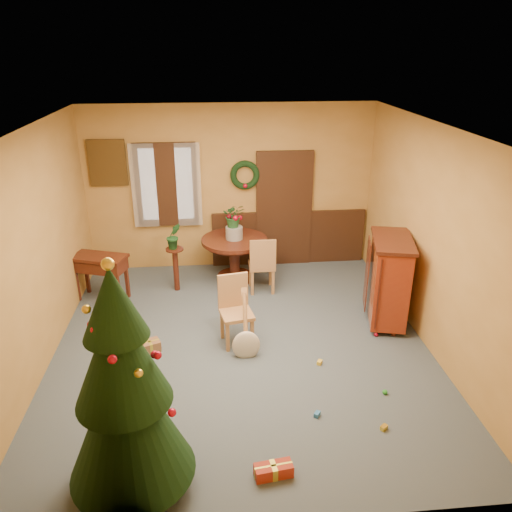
{
  "coord_description": "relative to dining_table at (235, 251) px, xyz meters",
  "views": [
    {
      "loc": [
        -0.35,
        -5.75,
        3.81
      ],
      "look_at": [
        0.23,
        0.4,
        1.15
      ],
      "focal_mm": 35.0,
      "sensor_mm": 36.0,
      "label": 1
    }
  ],
  "objects": [
    {
      "name": "room_envelope",
      "position": [
        0.19,
        0.64,
        0.58
      ],
      "size": [
        5.5,
        5.5,
        5.5
      ],
      "color": "#333E4A",
      "rests_on": "ground"
    },
    {
      "name": "dining_table",
      "position": [
        0.0,
        0.0,
        0.0
      ],
      "size": [
        1.11,
        1.11,
        0.77
      ],
      "color": "black",
      "rests_on": "floor"
    },
    {
      "name": "urn",
      "position": [
        0.0,
        0.0,
        0.34
      ],
      "size": [
        0.29,
        0.29,
        0.21
      ],
      "primitive_type": "cylinder",
      "color": "slate",
      "rests_on": "dining_table"
    },
    {
      "name": "centerpiece_plant",
      "position": [
        0.0,
        0.0,
        0.64
      ],
      "size": [
        0.36,
        0.31,
        0.4
      ],
      "primitive_type": "imported",
      "color": "#1E4C23",
      "rests_on": "urn"
    },
    {
      "name": "chair_near",
      "position": [
        -0.09,
        -1.9,
        -0.02
      ],
      "size": [
        0.49,
        0.49,
        0.96
      ],
      "color": "#92603A",
      "rests_on": "floor"
    },
    {
      "name": "chair_far",
      "position": [
        0.42,
        -0.5,
        -0.02
      ],
      "size": [
        0.42,
        0.42,
        0.96
      ],
      "color": "#92603A",
      "rests_on": "floor"
    },
    {
      "name": "guitar",
      "position": [
        0.02,
        -2.33,
        -0.1
      ],
      "size": [
        0.37,
        0.56,
        0.85
      ],
      "primitive_type": null,
      "rotation": [
        -0.49,
        0.0,
        0.01
      ],
      "color": "beige",
      "rests_on": "floor"
    },
    {
      "name": "plant_stand",
      "position": [
        -0.98,
        -0.28,
        -0.08
      ],
      "size": [
        0.29,
        0.29,
        0.74
      ],
      "color": "black",
      "rests_on": "floor"
    },
    {
      "name": "stand_plant",
      "position": [
        -0.98,
        -0.28,
        0.42
      ],
      "size": [
        0.29,
        0.26,
        0.43
      ],
      "primitive_type": "imported",
      "rotation": [
        0.0,
        0.0,
        0.35
      ],
      "color": "#19471E",
      "rests_on": "plant_stand"
    },
    {
      "name": "christmas_tree",
      "position": [
        -1.16,
        -4.31,
        0.57
      ],
      "size": [
        1.13,
        1.13,
        2.33
      ],
      "color": "#382111",
      "rests_on": "floor"
    },
    {
      "name": "writing_desk",
      "position": [
        -2.14,
        -0.5,
        0.03
      ],
      "size": [
        0.93,
        0.66,
        0.75
      ],
      "color": "black",
      "rests_on": "floor"
    },
    {
      "name": "sideboard",
      "position": [
        2.13,
        -1.6,
        0.16
      ],
      "size": [
        0.76,
        1.11,
        1.3
      ],
      "color": "#60110B",
      "rests_on": "floor"
    },
    {
      "name": "gift_a",
      "position": [
        -1.51,
        -3.34,
        -0.46
      ],
      "size": [
        0.35,
        0.32,
        0.16
      ],
      "color": "brown",
      "rests_on": "floor"
    },
    {
      "name": "gift_b",
      "position": [
        -0.97,
        -4.39,
        -0.43
      ],
      "size": [
        0.28,
        0.28,
        0.22
      ],
      "color": "maroon",
      "rests_on": "floor"
    },
    {
      "name": "gift_c",
      "position": [
        -1.25,
        -2.07,
        -0.46
      ],
      "size": [
        0.32,
        0.27,
        0.15
      ],
      "color": "brown",
      "rests_on": "floor"
    },
    {
      "name": "gift_d",
      "position": [
        0.13,
        -4.31,
        -0.47
      ],
      "size": [
        0.38,
        0.2,
        0.13
      ],
      "color": "maroon",
      "rests_on": "floor"
    },
    {
      "name": "toy_a",
      "position": [
        0.72,
        -3.53,
        -0.51
      ],
      "size": [
        0.09,
        0.09,
        0.05
      ],
      "primitive_type": "cube",
      "rotation": [
        0.0,
        0.0,
        0.94
      ],
      "color": "#2664A7",
      "rests_on": "floor"
    },
    {
      "name": "toy_b",
      "position": [
        1.59,
        -3.24,
        -0.51
      ],
      "size": [
        0.06,
        0.06,
        0.06
      ],
      "primitive_type": "sphere",
      "color": "green",
      "rests_on": "floor"
    },
    {
      "name": "toy_c",
      "position": [
        0.95,
        -2.58,
        -0.51
      ],
      "size": [
        0.09,
        0.09,
        0.05
      ],
      "primitive_type": "cube",
      "rotation": [
        0.0,
        0.0,
        1.0
      ],
      "color": "yellow",
      "rests_on": "floor"
    },
    {
      "name": "toy_d",
      "position": [
        1.88,
        -2.01,
        -0.51
      ],
      "size": [
        0.06,
        0.06,
        0.06
      ],
      "primitive_type": "sphere",
      "color": "#A80B23",
      "rests_on": "floor"
    },
    {
      "name": "toy_e",
      "position": [
        1.38,
        -3.8,
        -0.51
      ],
      "size": [
        0.09,
        0.09,
        0.05
      ],
      "primitive_type": "cube",
      "rotation": [
        0.0,
        0.0,
        0.65
      ],
      "color": "yellow",
      "rests_on": "floor"
    }
  ]
}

